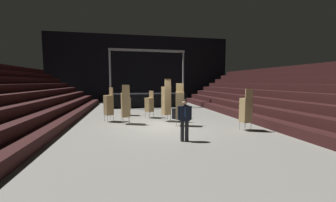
% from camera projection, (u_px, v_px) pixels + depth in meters
% --- Properties ---
extents(ground_plane, '(22.00, 30.00, 0.10)m').
position_uv_depth(ground_plane, '(165.00, 128.00, 10.81)').
color(ground_plane, gray).
extents(arena_end_wall, '(22.00, 0.30, 8.00)m').
position_uv_depth(arena_end_wall, '(142.00, 69.00, 25.06)').
color(arena_end_wall, black).
rests_on(arena_end_wall, ground_plane).
extents(bleacher_bank_left, '(6.00, 24.00, 3.60)m').
position_uv_depth(bleacher_bank_left, '(2.00, 94.00, 10.01)').
color(bleacher_bank_left, black).
rests_on(bleacher_bank_left, ground_plane).
extents(bleacher_bank_right, '(6.00, 24.00, 3.60)m').
position_uv_depth(bleacher_bank_right, '(283.00, 91.00, 13.22)').
color(bleacher_bank_right, black).
rests_on(bleacher_bank_right, ground_plane).
extents(stage_riser, '(7.19, 2.63, 5.32)m').
position_uv_depth(stage_riser, '(147.00, 99.00, 19.91)').
color(stage_riser, black).
rests_on(stage_riser, ground_plane).
extents(man_with_tie, '(0.57, 0.29, 1.70)m').
position_uv_depth(man_with_tie, '(185.00, 118.00, 8.09)').
color(man_with_tie, black).
rests_on(man_with_tie, ground_plane).
extents(chair_stack_front_left, '(0.61, 0.61, 2.05)m').
position_uv_depth(chair_stack_front_left, '(109.00, 105.00, 12.16)').
color(chair_stack_front_left, '#B2B5BA').
rests_on(chair_stack_front_left, ground_plane).
extents(chair_stack_front_right, '(0.55, 0.55, 2.56)m').
position_uv_depth(chair_stack_front_right, '(166.00, 100.00, 12.24)').
color(chair_stack_front_right, '#B2B5BA').
rests_on(chair_stack_front_right, ground_plane).
extents(chair_stack_mid_left, '(0.54, 0.54, 2.31)m').
position_uv_depth(chair_stack_mid_left, '(180.00, 105.00, 10.98)').
color(chair_stack_mid_left, '#B2B5BA').
rests_on(chair_stack_mid_left, ground_plane).
extents(chair_stack_mid_right, '(0.51, 0.51, 2.22)m').
position_uv_depth(chair_stack_mid_right, '(126.00, 104.00, 11.47)').
color(chair_stack_mid_right, '#B2B5BA').
rests_on(chair_stack_mid_right, ground_plane).
extents(chair_stack_mid_centre, '(0.61, 0.61, 1.79)m').
position_uv_depth(chair_stack_mid_centre, '(149.00, 104.00, 13.48)').
color(chair_stack_mid_centre, '#B2B5BA').
rests_on(chair_stack_mid_centre, ground_plane).
extents(chair_stack_rear_left, '(0.49, 0.49, 2.05)m').
position_uv_depth(chair_stack_rear_left, '(246.00, 110.00, 9.94)').
color(chair_stack_rear_left, '#B2B5BA').
rests_on(chair_stack_rear_left, ground_plane).
extents(chair_stack_rear_right, '(0.52, 0.52, 1.71)m').
position_uv_depth(chair_stack_rear_right, '(127.00, 103.00, 14.44)').
color(chair_stack_rear_right, '#B2B5BA').
rests_on(chair_stack_rear_right, ground_plane).
extents(equipment_road_case, '(1.08, 0.97, 0.66)m').
position_uv_depth(equipment_road_case, '(180.00, 114.00, 13.22)').
color(equipment_road_case, black).
rests_on(equipment_road_case, ground_plane).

